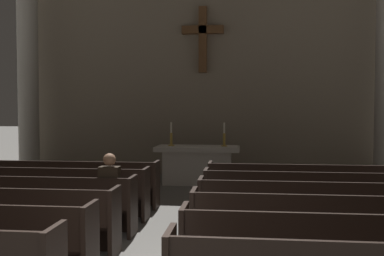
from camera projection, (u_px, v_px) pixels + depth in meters
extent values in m
cube|color=black|center=(91.00, 244.00, 5.32)|extent=(0.06, 0.50, 0.95)
cube|color=black|center=(115.00, 222.00, 6.32)|extent=(0.06, 0.50, 0.95)
cube|color=black|center=(25.00, 206.00, 7.54)|extent=(3.53, 0.40, 0.05)
cube|color=black|center=(18.00, 192.00, 7.31)|extent=(3.53, 0.05, 0.50)
cube|color=black|center=(31.00, 217.00, 7.73)|extent=(3.53, 0.04, 0.40)
cube|color=black|center=(133.00, 206.00, 7.32)|extent=(0.06, 0.50, 0.95)
cube|color=black|center=(51.00, 194.00, 8.55)|extent=(3.53, 0.40, 0.05)
cube|color=black|center=(46.00, 182.00, 8.31)|extent=(3.53, 0.05, 0.50)
cube|color=black|center=(55.00, 204.00, 8.74)|extent=(3.53, 0.04, 0.40)
cube|color=black|center=(146.00, 194.00, 8.33)|extent=(0.06, 0.50, 0.95)
cube|color=black|center=(71.00, 185.00, 9.55)|extent=(3.53, 0.40, 0.05)
cube|color=black|center=(67.00, 174.00, 9.31)|extent=(3.53, 0.05, 0.50)
cube|color=black|center=(75.00, 194.00, 9.74)|extent=(3.53, 0.04, 0.40)
cube|color=black|center=(156.00, 185.00, 9.33)|extent=(0.06, 0.50, 0.95)
cube|color=black|center=(353.00, 238.00, 4.78)|extent=(3.53, 0.05, 0.50)
cube|color=black|center=(184.00, 247.00, 5.19)|extent=(0.06, 0.50, 0.95)
cube|color=black|center=(331.00, 232.00, 6.02)|extent=(3.53, 0.40, 0.05)
cube|color=black|center=(334.00, 215.00, 5.78)|extent=(3.53, 0.05, 0.50)
cube|color=black|center=(328.00, 245.00, 6.21)|extent=(3.53, 0.04, 0.40)
cube|color=black|center=(194.00, 224.00, 6.20)|extent=(0.06, 0.50, 0.95)
cube|color=black|center=(318.00, 214.00, 7.02)|extent=(3.53, 0.40, 0.05)
cube|color=black|center=(321.00, 199.00, 6.79)|extent=(3.53, 0.05, 0.50)
cube|color=black|center=(316.00, 225.00, 7.21)|extent=(3.53, 0.04, 0.40)
cube|color=black|center=(201.00, 208.00, 7.20)|extent=(0.06, 0.50, 0.95)
cube|color=black|center=(309.00, 200.00, 8.03)|extent=(3.53, 0.40, 0.05)
cube|color=black|center=(311.00, 187.00, 7.79)|extent=(3.53, 0.05, 0.50)
cube|color=black|center=(307.00, 211.00, 8.22)|extent=(3.53, 0.04, 0.40)
cube|color=black|center=(206.00, 195.00, 8.20)|extent=(0.06, 0.50, 0.95)
cube|color=black|center=(302.00, 190.00, 9.03)|extent=(3.53, 0.40, 0.05)
cube|color=black|center=(303.00, 178.00, 8.79)|extent=(3.53, 0.05, 0.50)
cube|color=black|center=(300.00, 199.00, 9.22)|extent=(3.53, 0.04, 0.40)
cube|color=black|center=(210.00, 186.00, 9.21)|extent=(0.06, 0.50, 0.95)
cube|color=#ADA89E|center=(30.00, 174.00, 13.28)|extent=(0.81, 0.81, 0.20)
cylinder|color=#ADA89E|center=(28.00, 67.00, 13.13)|extent=(0.58, 0.58, 6.32)
cube|color=#BCB7AD|center=(197.00, 168.00, 12.15)|extent=(1.76, 0.72, 0.88)
cube|color=#BCB7AD|center=(198.00, 149.00, 12.13)|extent=(2.20, 0.90, 0.12)
cube|color=silver|center=(198.00, 146.00, 12.13)|extent=(2.09, 0.86, 0.01)
cylinder|color=#B79338|center=(171.00, 145.00, 12.20)|extent=(0.16, 0.16, 0.02)
cylinder|color=#B79338|center=(171.00, 139.00, 12.20)|extent=(0.07, 0.07, 0.34)
cylinder|color=silver|center=(171.00, 128.00, 12.18)|extent=(0.04, 0.04, 0.28)
cylinder|color=#B79338|center=(224.00, 146.00, 12.05)|extent=(0.16, 0.16, 0.02)
cylinder|color=#B79338|center=(224.00, 140.00, 12.04)|extent=(0.07, 0.07, 0.34)
cylinder|color=silver|center=(224.00, 128.00, 12.02)|extent=(0.04, 0.04, 0.28)
cube|color=gray|center=(203.00, 53.00, 13.77)|extent=(10.76, 0.25, 7.28)
cube|color=brown|center=(203.00, 40.00, 13.51)|extent=(0.23, 0.23, 1.92)
cube|color=brown|center=(203.00, 30.00, 13.50)|extent=(1.23, 0.23, 0.23)
cube|color=#26262B|center=(115.00, 218.00, 7.57)|extent=(0.24, 0.14, 0.45)
cube|color=#26262B|center=(112.00, 202.00, 7.43)|extent=(0.28, 0.36, 0.12)
cube|color=#2D2319|center=(110.00, 184.00, 7.28)|extent=(0.32, 0.20, 0.54)
sphere|color=#9E7051|center=(109.00, 160.00, 7.27)|extent=(0.20, 0.20, 0.20)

